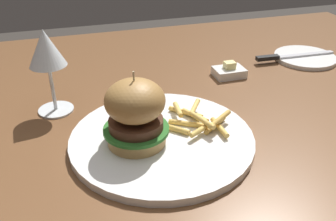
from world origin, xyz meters
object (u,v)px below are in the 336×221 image
object	(u,v)px
butter_dish	(229,72)
main_plate	(162,139)
table_knife	(288,56)
burger_sandwich	(135,113)
wine_glass	(46,52)
bread_plate	(305,57)

from	to	relation	value
butter_dish	main_plate	bearing A→B (deg)	-136.11
table_knife	butter_dish	distance (m)	0.19
main_plate	butter_dish	bearing A→B (deg)	43.89
main_plate	butter_dish	distance (m)	0.32
burger_sandwich	wine_glass	bearing A→B (deg)	125.88
burger_sandwich	butter_dish	bearing A→B (deg)	39.42
table_knife	butter_dish	xyz separation A→B (m)	(-0.18, -0.04, -0.00)
burger_sandwich	wine_glass	world-z (taller)	wine_glass
bread_plate	table_knife	distance (m)	0.05
main_plate	butter_dish	world-z (taller)	butter_dish
main_plate	burger_sandwich	xyz separation A→B (m)	(-0.04, -0.01, 0.06)
bread_plate	wine_glass	bearing A→B (deg)	-171.98
burger_sandwich	main_plate	bearing A→B (deg)	6.52
main_plate	bread_plate	xyz separation A→B (m)	(0.46, 0.26, -0.00)
main_plate	burger_sandwich	bearing A→B (deg)	-173.48
main_plate	table_knife	xyz separation A→B (m)	(0.41, 0.26, 0.01)
wine_glass	table_knife	bearing A→B (deg)	8.89
wine_glass	burger_sandwich	bearing A→B (deg)	-54.12
bread_plate	butter_dish	bearing A→B (deg)	-170.50
burger_sandwich	butter_dish	distance (m)	0.36
bread_plate	table_knife	world-z (taller)	table_knife
burger_sandwich	table_knife	distance (m)	0.53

